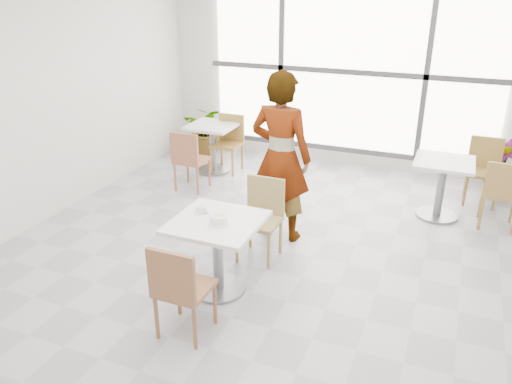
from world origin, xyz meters
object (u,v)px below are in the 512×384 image
at_px(person, 281,157).
at_px(bg_chair_right_near, 502,191).
at_px(main_table, 217,242).
at_px(chair_near, 179,286).
at_px(plant_right, 501,169).
at_px(bg_table_right, 442,181).
at_px(plant_left, 208,129).
at_px(oatmeal_bowl, 219,219).
at_px(chair_far, 262,213).
at_px(bg_chair_left_far, 229,139).
at_px(coffee_cup, 201,210).
at_px(bg_chair_left_near, 189,157).
at_px(bg_chair_right_far, 484,166).
at_px(bg_table_left, 213,141).

xyz_separation_m(person, bg_chair_right_near, (2.36, 1.14, -0.47)).
relative_size(main_table, bg_chair_right_near, 0.92).
distance_m(main_table, chair_near, 0.74).
relative_size(person, plant_right, 2.43).
xyz_separation_m(main_table, bg_table_right, (1.84, 2.54, -0.04)).
distance_m(bg_table_right, plant_left, 4.02).
xyz_separation_m(chair_near, oatmeal_bowl, (0.02, 0.70, 0.29)).
bearing_deg(chair_far, bg_chair_left_far, 122.76).
height_order(person, bg_chair_left_far, person).
distance_m(main_table, oatmeal_bowl, 0.28).
bearing_deg(coffee_cup, bg_table_right, 49.92).
bearing_deg(bg_chair_left_far, plant_right, 6.60).
bearing_deg(bg_table_right, chair_near, -118.97).
bearing_deg(bg_chair_left_near, plant_right, -160.35).
distance_m(chair_near, oatmeal_bowl, 0.76).
bearing_deg(chair_far, plant_left, 126.61).
height_order(chair_near, coffee_cup, chair_near).
relative_size(bg_table_right, bg_chair_right_far, 0.86).
relative_size(oatmeal_bowl, coffee_cup, 1.32).
xyz_separation_m(bg_chair_left_near, bg_chair_right_near, (4.00, 0.35, 0.00)).
relative_size(bg_table_right, plant_left, 0.90).
xyz_separation_m(chair_far, plant_right, (2.43, 2.73, -0.10)).
bearing_deg(bg_chair_right_near, plant_right, -92.50).
xyz_separation_m(bg_chair_right_near, plant_left, (-4.53, 1.25, -0.08)).
distance_m(main_table, bg_table_left, 3.30).
bearing_deg(plant_right, bg_table_right, -126.03).
bearing_deg(plant_right, bg_table_left, -171.44).
bearing_deg(chair_near, chair_far, -93.99).
distance_m(main_table, bg_chair_right_near, 3.50).
xyz_separation_m(bg_chair_left_near, plant_left, (-0.53, 1.60, -0.08)).
distance_m(bg_chair_left_near, bg_chair_left_far, 1.00).
height_order(bg_chair_right_far, plant_right, bg_chair_right_far).
bearing_deg(bg_table_left, person, -43.84).
relative_size(person, bg_chair_left_near, 2.22).
height_order(oatmeal_bowl, bg_chair_left_far, bg_chair_left_far).
xyz_separation_m(bg_table_right, bg_chair_left_far, (-3.18, 0.54, 0.01)).
relative_size(person, bg_table_right, 2.58).
relative_size(oatmeal_bowl, bg_table_left, 0.28).
height_order(main_table, bg_chair_left_near, bg_chair_left_near).
height_order(chair_far, bg_chair_right_far, same).
relative_size(chair_near, plant_right, 1.09).
bearing_deg(bg_table_right, oatmeal_bowl, -124.79).
xyz_separation_m(chair_near, bg_table_left, (-1.56, 3.66, -0.01)).
distance_m(oatmeal_bowl, bg_table_left, 3.37).
bearing_deg(oatmeal_bowl, chair_near, -91.81).
distance_m(bg_table_left, bg_chair_left_near, 0.83).
distance_m(bg_table_left, plant_left, 0.91).
bearing_deg(bg_chair_right_far, coffee_cup, -128.63).
distance_m(bg_chair_left_near, bg_chair_right_far, 3.99).
xyz_separation_m(chair_near, bg_table_right, (1.82, 3.28, -0.01)).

